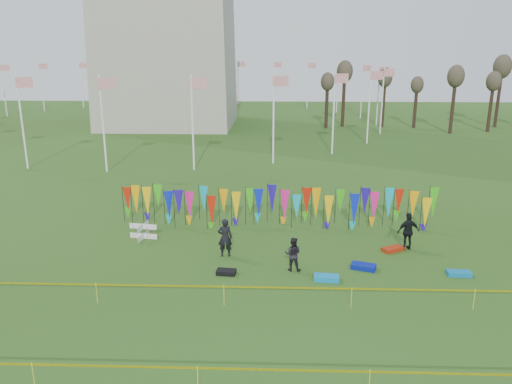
{
  "coord_description": "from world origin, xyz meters",
  "views": [
    {
      "loc": [
        0.02,
        -20.4,
        9.91
      ],
      "look_at": [
        -0.92,
        6.0,
        2.36
      ],
      "focal_mm": 35.0,
      "sensor_mm": 36.0,
      "label": 1
    }
  ],
  "objects_px": {
    "person_left": "(225,238)",
    "kite_bag_black": "(226,272)",
    "person_mid": "(293,254)",
    "kite_bag_teal": "(459,273)",
    "kite_bag_turquoise": "(326,278)",
    "box_kite": "(143,231)",
    "person_right": "(408,231)",
    "kite_bag_blue": "(364,267)",
    "kite_bag_red": "(393,249)"
  },
  "relations": [
    {
      "from": "person_right",
      "to": "kite_bag_blue",
      "type": "relative_size",
      "value": 1.75
    },
    {
      "from": "person_mid",
      "to": "kite_bag_red",
      "type": "relative_size",
      "value": 1.45
    },
    {
      "from": "kite_bag_turquoise",
      "to": "kite_bag_teal",
      "type": "xyz_separation_m",
      "value": [
        6.1,
        0.71,
        -0.01
      ]
    },
    {
      "from": "kite_bag_black",
      "to": "person_mid",
      "type": "bearing_deg",
      "value": 10.06
    },
    {
      "from": "person_right",
      "to": "kite_bag_blue",
      "type": "distance_m",
      "value": 3.74
    },
    {
      "from": "box_kite",
      "to": "person_right",
      "type": "distance_m",
      "value": 13.99
    },
    {
      "from": "person_mid",
      "to": "kite_bag_blue",
      "type": "distance_m",
      "value": 3.42
    },
    {
      "from": "box_kite",
      "to": "person_left",
      "type": "relative_size",
      "value": 0.45
    },
    {
      "from": "person_left",
      "to": "person_right",
      "type": "distance_m",
      "value": 9.35
    },
    {
      "from": "box_kite",
      "to": "person_left",
      "type": "xyz_separation_m",
      "value": [
        4.67,
        -2.18,
        0.54
      ]
    },
    {
      "from": "person_mid",
      "to": "kite_bag_blue",
      "type": "height_order",
      "value": "person_mid"
    },
    {
      "from": "person_left",
      "to": "kite_bag_blue",
      "type": "distance_m",
      "value": 6.82
    },
    {
      "from": "person_left",
      "to": "kite_bag_teal",
      "type": "height_order",
      "value": "person_left"
    },
    {
      "from": "kite_bag_turquoise",
      "to": "kite_bag_blue",
      "type": "bearing_deg",
      "value": 34.24
    },
    {
      "from": "person_mid",
      "to": "kite_bag_turquoise",
      "type": "distance_m",
      "value": 1.93
    },
    {
      "from": "kite_bag_black",
      "to": "kite_bag_teal",
      "type": "relative_size",
      "value": 0.83
    },
    {
      "from": "person_right",
      "to": "kite_bag_black",
      "type": "height_order",
      "value": "person_right"
    },
    {
      "from": "box_kite",
      "to": "kite_bag_turquoise",
      "type": "height_order",
      "value": "box_kite"
    },
    {
      "from": "person_mid",
      "to": "kite_bag_turquoise",
      "type": "height_order",
      "value": "person_mid"
    },
    {
      "from": "person_left",
      "to": "kite_bag_turquoise",
      "type": "bearing_deg",
      "value": 147.11
    },
    {
      "from": "box_kite",
      "to": "person_left",
      "type": "bearing_deg",
      "value": -25.01
    },
    {
      "from": "person_mid",
      "to": "kite_bag_teal",
      "type": "bearing_deg",
      "value": -174.34
    },
    {
      "from": "person_right",
      "to": "person_left",
      "type": "bearing_deg",
      "value": -3.42
    },
    {
      "from": "person_mid",
      "to": "kite_bag_turquoise",
      "type": "bearing_deg",
      "value": 153.22
    },
    {
      "from": "person_right",
      "to": "kite_bag_teal",
      "type": "xyz_separation_m",
      "value": [
        1.59,
        -3.06,
        -0.88
      ]
    },
    {
      "from": "kite_bag_black",
      "to": "kite_bag_blue",
      "type": "bearing_deg",
      "value": 6.99
    },
    {
      "from": "kite_bag_turquoise",
      "to": "box_kite",
      "type": "bearing_deg",
      "value": 153.3
    },
    {
      "from": "box_kite",
      "to": "kite_bag_red",
      "type": "xyz_separation_m",
      "value": [
        13.17,
        -1.25,
        -0.34
      ]
    },
    {
      "from": "person_right",
      "to": "kite_bag_blue",
      "type": "xyz_separation_m",
      "value": [
        -2.64,
        -2.5,
        -0.86
      ]
    },
    {
      "from": "kite_bag_black",
      "to": "box_kite",
      "type": "bearing_deg",
      "value": 139.01
    },
    {
      "from": "person_mid",
      "to": "kite_bag_teal",
      "type": "relative_size",
      "value": 1.52
    },
    {
      "from": "kite_bag_turquoise",
      "to": "kite_bag_red",
      "type": "relative_size",
      "value": 1.02
    },
    {
      "from": "person_right",
      "to": "kite_bag_blue",
      "type": "height_order",
      "value": "person_right"
    },
    {
      "from": "person_left",
      "to": "person_right",
      "type": "xyz_separation_m",
      "value": [
        9.28,
        1.2,
        0.0
      ]
    },
    {
      "from": "person_mid",
      "to": "kite_bag_red",
      "type": "distance_m",
      "value": 5.8
    },
    {
      "from": "kite_bag_turquoise",
      "to": "kite_bag_teal",
      "type": "distance_m",
      "value": 6.14
    },
    {
      "from": "box_kite",
      "to": "kite_bag_teal",
      "type": "height_order",
      "value": "box_kite"
    },
    {
      "from": "person_right",
      "to": "kite_bag_turquoise",
      "type": "relative_size",
      "value": 1.74
    },
    {
      "from": "box_kite",
      "to": "kite_bag_teal",
      "type": "xyz_separation_m",
      "value": [
        15.53,
        -4.04,
        -0.34
      ]
    },
    {
      "from": "box_kite",
      "to": "person_left",
      "type": "distance_m",
      "value": 5.18
    },
    {
      "from": "kite_bag_turquoise",
      "to": "kite_bag_blue",
      "type": "xyz_separation_m",
      "value": [
        1.86,
        1.27,
        0.0
      ]
    },
    {
      "from": "person_right",
      "to": "kite_bag_teal",
      "type": "height_order",
      "value": "person_right"
    },
    {
      "from": "person_left",
      "to": "kite_bag_black",
      "type": "bearing_deg",
      "value": 91.95
    },
    {
      "from": "person_right",
      "to": "kite_bag_turquoise",
      "type": "bearing_deg",
      "value": 29.12
    },
    {
      "from": "kite_bag_turquoise",
      "to": "person_right",
      "type": "bearing_deg",
      "value": 39.89
    },
    {
      "from": "box_kite",
      "to": "person_mid",
      "type": "distance_m",
      "value": 8.8
    },
    {
      "from": "kite_bag_blue",
      "to": "kite_bag_turquoise",
      "type": "bearing_deg",
      "value": -145.76
    },
    {
      "from": "box_kite",
      "to": "kite_bag_black",
      "type": "relative_size",
      "value": 1.0
    },
    {
      "from": "kite_bag_blue",
      "to": "kite_bag_red",
      "type": "xyz_separation_m",
      "value": [
        1.86,
        2.23,
        -0.02
      ]
    },
    {
      "from": "kite_bag_red",
      "to": "kite_bag_turquoise",
      "type": "bearing_deg",
      "value": -136.81
    }
  ]
}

